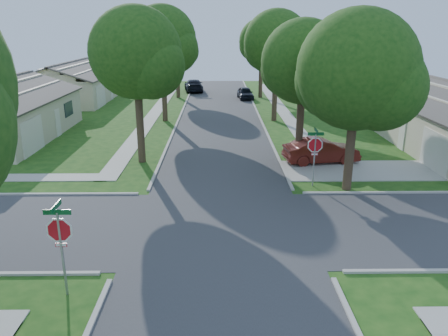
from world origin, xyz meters
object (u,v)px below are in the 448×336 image
tree_w_mid (163,43)px  car_curb_west (194,85)px  tree_w_far (177,48)px  tree_ne_corner (358,76)px  house_ne_far (374,90)px  tree_e_near (304,66)px  tree_e_mid (277,46)px  car_curb_east (245,93)px  tree_w_near (137,57)px  house_nw_far (73,87)px  stop_sign_sw (60,234)px  tree_e_far (262,43)px  car_driveway (321,151)px  stop_sign_ne (315,147)px

tree_w_mid → car_curb_west: tree_w_mid is taller
tree_w_far → tree_ne_corner: 31.77m
house_ne_far → tree_e_near: bearing=-119.3°
tree_ne_corner → house_ne_far: tree_ne_corner is taller
tree_e_near → tree_e_mid: (0.01, 12.00, 0.61)m
tree_w_mid → car_curb_east: size_ratio=2.48×
tree_w_near → house_ne_far: 29.10m
tree_e_mid → house_nw_far: size_ratio=0.68×
tree_w_near → stop_sign_sw: bearing=-90.2°
tree_ne_corner → tree_e_near: bearing=108.5°
tree_e_far → car_curb_west: size_ratio=1.67×
tree_w_mid → house_nw_far: 16.56m
tree_ne_corner → stop_sign_sw: bearing=-141.2°
house_ne_far → car_driveway: (-9.99, -20.30, -0.79)m
stop_sign_ne → house_ne_far: bearing=65.1°
tree_ne_corner → house_nw_far: 35.90m
stop_sign_ne → car_driveway: bearing=72.0°
stop_sign_sw → tree_w_far: (0.05, 38.71, 3.48)m
tree_e_near → tree_e_far: 25.00m
tree_e_mid → tree_ne_corner: bearing=-84.6°
stop_sign_sw → stop_sign_ne: (9.40, 9.40, 0.00)m
car_driveway → tree_w_near: bearing=79.3°
car_driveway → tree_e_far: bearing=-6.2°
tree_e_far → stop_sign_ne: bearing=-90.1°
house_nw_far → car_curb_east: size_ratio=3.53×
tree_w_far → tree_ne_corner: (11.01, -29.80, 0.09)m
tree_w_mid → tree_w_far: size_ratio=1.19×
car_curb_west → car_driveway: bearing=99.9°
stop_sign_ne → tree_e_far: bearing=89.9°
tree_e_near → tree_e_mid: 12.02m
car_curb_west → tree_w_near: bearing=80.2°
tree_e_mid → tree_w_near: tree_e_mid is taller
house_ne_far → tree_w_mid: bearing=-158.8°
tree_e_far → tree_ne_corner: size_ratio=1.01×
stop_sign_sw → stop_sign_ne: 13.29m
tree_e_near → tree_w_near: size_ratio=0.92×
stop_sign_ne → tree_e_mid: tree_e_mid is taller
stop_sign_sw → tree_e_far: 40.04m
stop_sign_ne → house_nw_far: 34.26m
stop_sign_ne → tree_ne_corner: bearing=-16.6°
tree_ne_corner → house_ne_far: (9.63, 24.79, -4.08)m
house_ne_far → car_curb_west: (-19.19, 9.89, -0.76)m
tree_e_far → tree_ne_corner: (1.61, -29.80, -0.39)m
car_curb_east → tree_ne_corner: bearing=-88.3°
stop_sign_sw → tree_e_near: (9.45, 13.71, 3.61)m
house_nw_far → car_curb_west: house_nw_far is taller
car_curb_east → stop_sign_ne: bearing=-91.5°
tree_e_near → tree_w_mid: 15.26m
tree_ne_corner → car_curb_east: size_ratio=2.25×
stop_sign_sw → house_nw_far: bearing=107.1°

